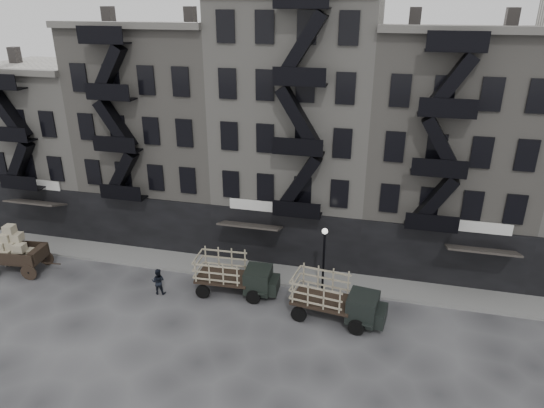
% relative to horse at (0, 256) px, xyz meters
% --- Properties ---
extents(ground, '(140.00, 140.00, 0.00)m').
position_rel_horse_xyz_m(ground, '(18.50, -0.47, -0.71)').
color(ground, '#38383A').
rests_on(ground, ground).
extents(sidewalk, '(55.00, 2.50, 0.15)m').
position_rel_horse_xyz_m(sidewalk, '(18.50, 3.28, -0.63)').
color(sidewalk, slate).
rests_on(sidewalk, ground).
extents(building_west, '(10.00, 11.35, 13.20)m').
position_rel_horse_xyz_m(building_west, '(-1.50, 9.36, 5.29)').
color(building_west, gray).
rests_on(building_west, ground).
extents(building_midwest, '(10.00, 11.35, 16.20)m').
position_rel_horse_xyz_m(building_midwest, '(8.50, 9.36, 6.79)').
color(building_midwest, gray).
rests_on(building_midwest, ground).
extents(building_center, '(10.00, 11.35, 18.20)m').
position_rel_horse_xyz_m(building_center, '(18.50, 9.35, 7.79)').
color(building_center, gray).
rests_on(building_center, ground).
extents(building_mideast, '(10.00, 11.35, 16.20)m').
position_rel_horse_xyz_m(building_mideast, '(28.50, 9.36, 6.79)').
color(building_mideast, gray).
rests_on(building_mideast, ground).
extents(lamp_post, '(0.36, 0.36, 4.28)m').
position_rel_horse_xyz_m(lamp_post, '(21.50, 2.13, 2.08)').
color(lamp_post, black).
rests_on(lamp_post, ground).
extents(horse, '(1.83, 1.26, 1.42)m').
position_rel_horse_xyz_m(horse, '(0.00, 0.00, 0.00)').
color(horse, silver).
rests_on(horse, ground).
extents(wagon, '(3.98, 2.41, 3.21)m').
position_rel_horse_xyz_m(wagon, '(1.52, -0.24, 1.13)').
color(wagon, black).
rests_on(wagon, ground).
extents(stake_truck_west, '(5.08, 2.28, 2.50)m').
position_rel_horse_xyz_m(stake_truck_west, '(16.32, 0.69, 0.72)').
color(stake_truck_west, black).
rests_on(stake_truck_west, ground).
extents(stake_truck_east, '(5.38, 2.71, 2.60)m').
position_rel_horse_xyz_m(stake_truck_east, '(22.59, -0.49, 0.77)').
color(stake_truck_east, black).
rests_on(stake_truck_east, ground).
extents(pedestrian_mid, '(0.90, 0.75, 1.68)m').
position_rel_horse_xyz_m(pedestrian_mid, '(11.84, -0.52, 0.13)').
color(pedestrian_mid, black).
rests_on(pedestrian_mid, ground).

